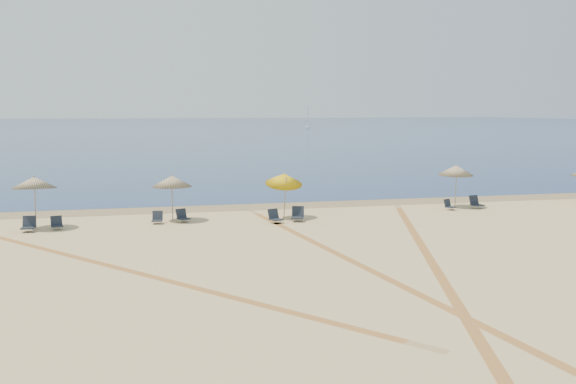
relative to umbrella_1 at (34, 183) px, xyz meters
name	(u,v)px	position (x,y,z in m)	size (l,w,h in m)	color
ground	(494,358)	(12.32, -19.43, -2.17)	(160.00, 160.00, 0.00)	tan
ocean	(155,125)	(12.32, 205.57, -2.17)	(500.00, 500.00, 0.00)	#0C2151
wet_sand	(272,206)	(12.32, 4.57, -2.17)	(500.00, 500.00, 0.00)	olive
umbrella_1	(34,183)	(0.00, 0.00, 0.00)	(2.10, 2.14, 2.54)	gray
umbrella_2	(172,181)	(6.38, 0.68, -0.17)	(2.02, 2.02, 2.35)	gray
umbrella_3	(284,179)	(12.00, 0.12, -0.13)	(1.91, 1.98, 2.57)	gray
umbrella_4	(456,170)	(22.40, 1.56, -0.04)	(2.00, 2.02, 2.48)	gray
chair_1	(29,225)	(-0.22, -0.71, -1.86)	(0.64, 0.73, 0.71)	black
chair_2	(57,224)	(0.97, -0.43, -1.90)	(0.62, 0.69, 0.62)	black
chair_3	(157,218)	(5.60, 0.07, -1.91)	(0.59, 0.67, 0.61)	black
chair_4	(183,216)	(6.84, 0.24, -1.89)	(0.74, 0.79, 0.65)	black
chair_5	(275,217)	(11.25, -1.11, -1.87)	(0.77, 0.83, 0.69)	black
chair_6	(298,215)	(12.48, -0.86, -1.85)	(0.81, 0.87, 0.74)	black
chair_7	(449,205)	(21.63, 0.79, -1.91)	(0.68, 0.72, 0.59)	black
chair_8	(476,203)	(23.36, 0.95, -1.85)	(0.75, 0.83, 0.73)	black
sailboat_1	(308,122)	(55.19, 154.94, -0.11)	(2.44, 4.71, 6.81)	white
tire_tracks	(295,265)	(10.09, -9.82, -2.17)	(50.00, 41.66, 0.00)	tan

